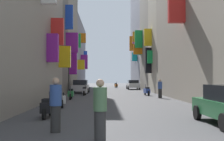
% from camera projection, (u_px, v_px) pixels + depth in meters
% --- Properties ---
extents(ground_plane, '(140.00, 140.00, 0.00)m').
position_uv_depth(ground_plane, '(112.00, 93.00, 33.83)').
color(ground_plane, '#424244').
extents(building_left_mid_a, '(7.29, 4.54, 14.76)m').
position_uv_depth(building_left_mid_a, '(37.00, 25.00, 30.59)').
color(building_left_mid_a, slate).
rests_on(building_left_mid_a, ground).
extents(building_left_mid_b, '(7.24, 11.68, 18.50)m').
position_uv_depth(building_left_mid_b, '(51.00, 22.00, 38.74)').
color(building_left_mid_b, gray).
rests_on(building_left_mid_b, ground).
extents(building_left_mid_c, '(7.22, 19.27, 12.05)m').
position_uv_depth(building_left_mid_c, '(66.00, 55.00, 54.11)').
color(building_left_mid_c, gray).
rests_on(building_left_mid_c, ground).
extents(building_right_mid_a, '(6.93, 6.19, 19.19)m').
position_uv_depth(building_right_mid_a, '(176.00, 15.00, 36.04)').
color(building_right_mid_a, '#BCB29E').
rests_on(building_right_mid_a, ground).
extents(building_right_mid_b, '(7.34, 8.93, 14.95)m').
position_uv_depth(building_right_mid_b, '(163.00, 40.00, 43.54)').
color(building_right_mid_b, gray).
rests_on(building_right_mid_b, ground).
extents(building_right_mid_c, '(7.09, 16.26, 21.54)m').
position_uv_depth(building_right_mid_c, '(150.00, 32.00, 56.20)').
color(building_right_mid_c, gray).
rests_on(building_right_mid_c, ground).
extents(parked_car_white, '(1.89, 4.37, 1.46)m').
position_uv_depth(parked_car_white, '(133.00, 84.00, 45.67)').
color(parked_car_white, white).
rests_on(parked_car_white, ground).
extents(parked_car_silver, '(2.01, 4.29, 1.54)m').
position_uv_depth(parked_car_silver, '(81.00, 86.00, 34.31)').
color(parked_car_silver, '#B7B7BC').
rests_on(parked_car_silver, ground).
extents(scooter_blue, '(0.55, 1.92, 1.13)m').
position_uv_depth(scooter_blue, '(147.00, 91.00, 29.30)').
color(scooter_blue, '#2D4CAD').
rests_on(scooter_blue, ground).
extents(scooter_orange, '(0.61, 1.75, 1.13)m').
position_uv_depth(scooter_orange, '(116.00, 85.00, 53.11)').
color(scooter_orange, orange).
rests_on(scooter_orange, ground).
extents(scooter_black, '(0.45, 1.85, 1.13)m').
position_uv_depth(scooter_black, '(47.00, 107.00, 12.66)').
color(scooter_black, black).
rests_on(scooter_black, ground).
extents(scooter_silver, '(0.50, 1.77, 1.13)m').
position_uv_depth(scooter_silver, '(85.00, 91.00, 29.36)').
color(scooter_silver, '#ADADB2').
rests_on(scooter_silver, ground).
extents(scooter_green, '(0.48, 1.89, 1.13)m').
position_uv_depth(scooter_green, '(71.00, 94.00, 23.91)').
color(scooter_green, '#287F3D').
rests_on(scooter_green, ground).
extents(scooter_white, '(0.66, 1.97, 1.13)m').
position_uv_depth(scooter_white, '(61.00, 99.00, 17.45)').
color(scooter_white, silver).
rests_on(scooter_white, ground).
extents(pedestrian_crossing, '(0.47, 0.47, 1.75)m').
position_uv_depth(pedestrian_crossing, '(56.00, 105.00, 9.26)').
color(pedestrian_crossing, '#2D2D2D').
rests_on(pedestrian_crossing, ground).
extents(pedestrian_near_left, '(0.41, 0.41, 1.70)m').
position_uv_depth(pedestrian_near_left, '(100.00, 110.00, 7.95)').
color(pedestrian_near_left, '#323232').
rests_on(pedestrian_near_left, ground).
extents(pedestrian_near_right, '(0.51, 0.51, 1.66)m').
position_uv_depth(pedestrian_near_right, '(160.00, 89.00, 25.30)').
color(pedestrian_near_right, '#272727').
rests_on(pedestrian_near_right, ground).
extents(traffic_light_near_corner, '(0.26, 0.34, 4.56)m').
position_uv_depth(traffic_light_near_corner, '(69.00, 65.00, 30.22)').
color(traffic_light_near_corner, '#2D2D2D').
rests_on(traffic_light_near_corner, ground).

